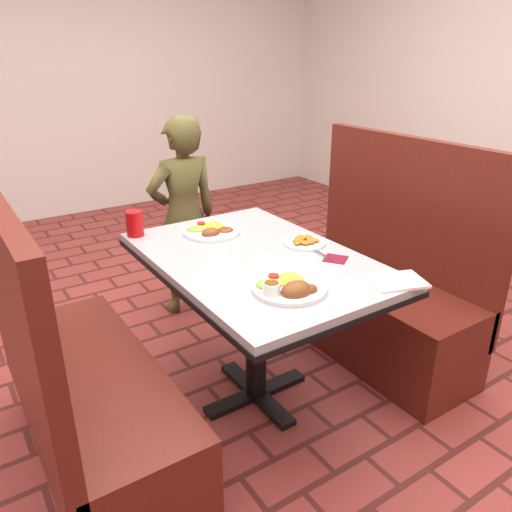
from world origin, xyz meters
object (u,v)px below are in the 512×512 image
object	(u,v)px
dining_table	(256,276)
booth_bench_right	(377,296)
diner_person	(184,217)
red_tumbler	(135,223)
near_dinner_plate	(289,284)
booth_bench_left	(84,400)
plantain_plate	(304,242)
far_dinner_plate	(211,228)

from	to	relation	value
dining_table	booth_bench_right	distance (m)	0.86
diner_person	red_tumbler	size ratio (longest dim) A/B	10.11
booth_bench_right	near_dinner_plate	distance (m)	1.05
booth_bench_left	plantain_plate	size ratio (longest dim) A/B	6.10
dining_table	plantain_plate	size ratio (longest dim) A/B	6.16
booth_bench_left	red_tumbler	world-z (taller)	booth_bench_left
diner_person	red_tumbler	bearing A→B (deg)	46.00
booth_bench_right	red_tumbler	size ratio (longest dim) A/B	9.77
diner_person	near_dinner_plate	size ratio (longest dim) A/B	4.42
dining_table	booth_bench_right	xyz separation A→B (m)	(0.80, 0.00, -0.32)
plantain_plate	near_dinner_plate	bearing A→B (deg)	-135.29
dining_table	red_tumbler	bearing A→B (deg)	122.63
booth_bench_left	diner_person	bearing A→B (deg)	47.54
booth_bench_left	red_tumbler	bearing A→B (deg)	49.76
booth_bench_right	diner_person	size ratio (longest dim) A/B	0.97
diner_person	far_dinner_plate	world-z (taller)	diner_person
dining_table	booth_bench_left	distance (m)	0.86
far_dinner_plate	plantain_plate	xyz separation A→B (m)	(0.29, -0.37, -0.01)
booth_bench_left	near_dinner_plate	size ratio (longest dim) A/B	4.28
diner_person	dining_table	bearing A→B (deg)	82.96
far_dinner_plate	booth_bench_right	bearing A→B (deg)	-24.00
booth_bench_right	plantain_plate	size ratio (longest dim) A/B	6.10
booth_bench_right	plantain_plate	bearing A→B (deg)	-179.65
diner_person	far_dinner_plate	xyz separation A→B (m)	(-0.16, -0.66, 0.15)
far_dinner_plate	dining_table	bearing A→B (deg)	-86.45
dining_table	diner_person	xyz separation A→B (m)	(0.14, 1.03, -0.03)
booth_bench_left	plantain_plate	bearing A→B (deg)	-0.18
booth_bench_right	red_tumbler	distance (m)	1.35
booth_bench_left	plantain_plate	xyz separation A→B (m)	(1.06, -0.00, 0.43)
far_dinner_plate	plantain_plate	distance (m)	0.47
booth_bench_left	far_dinner_plate	size ratio (longest dim) A/B	4.37
booth_bench_left	far_dinner_plate	distance (m)	0.97
booth_bench_right	dining_table	bearing A→B (deg)	180.00
diner_person	red_tumbler	xyz separation A→B (m)	(-0.48, -0.49, 0.19)
plantain_plate	dining_table	bearing A→B (deg)	179.29
booth_bench_left	near_dinner_plate	world-z (taller)	booth_bench_left
booth_bench_right	far_dinner_plate	bearing A→B (deg)	156.00
dining_table	booth_bench_right	size ratio (longest dim) A/B	1.01
near_dinner_plate	plantain_plate	size ratio (longest dim) A/B	1.43
booth_bench_right	plantain_plate	world-z (taller)	booth_bench_right
booth_bench_left	red_tumbler	xyz separation A→B (m)	(0.45, 0.54, 0.48)
booth_bench_right	red_tumbler	bearing A→B (deg)	154.82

